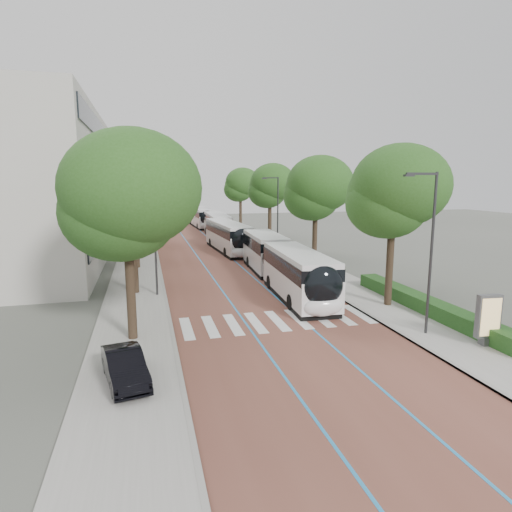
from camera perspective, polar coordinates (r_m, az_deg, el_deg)
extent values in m
plane|color=#51544C|center=(23.13, 3.12, -9.46)|extent=(160.00, 160.00, 0.00)
cube|color=brown|center=(61.61, -8.26, 2.69)|extent=(11.00, 140.00, 0.02)
cube|color=gray|center=(61.25, -15.25, 2.45)|extent=(4.00, 140.00, 0.12)
cube|color=gray|center=(62.86, -1.44, 2.98)|extent=(4.00, 140.00, 0.12)
cube|color=gray|center=(61.25, -13.47, 2.53)|extent=(0.20, 140.00, 0.14)
cube|color=gray|center=(62.46, -3.14, 2.92)|extent=(0.20, 140.00, 0.14)
cube|color=silver|center=(23.15, -9.21, -9.49)|extent=(0.55, 3.60, 0.01)
cube|color=silver|center=(23.29, -6.11, -9.30)|extent=(0.55, 3.60, 0.01)
cube|color=silver|center=(23.49, -3.06, -9.08)|extent=(0.55, 3.60, 0.01)
cube|color=silver|center=(23.75, -0.07, -8.85)|extent=(0.55, 3.60, 0.01)
cube|color=silver|center=(24.08, 2.85, -8.60)|extent=(0.55, 3.60, 0.01)
cube|color=silver|center=(24.47, 5.67, -8.33)|extent=(0.55, 3.60, 0.01)
cube|color=silver|center=(24.91, 8.40, -8.05)|extent=(0.55, 3.60, 0.01)
cube|color=silver|center=(25.41, 11.02, -7.77)|extent=(0.55, 3.60, 0.01)
cube|color=silver|center=(25.96, 13.53, -7.49)|extent=(0.55, 3.60, 0.01)
cube|color=#2681BE|center=(61.46, -9.74, 2.65)|extent=(0.12, 126.00, 0.01)
cube|color=#2681BE|center=(61.81, -6.78, 2.76)|extent=(0.12, 126.00, 0.01)
cube|color=#A39F97|center=(50.43, -29.62, 7.89)|extent=(18.00, 40.00, 14.00)
cube|color=black|center=(49.13, -18.96, 3.94)|extent=(0.12, 38.00, 1.60)
cube|color=black|center=(48.93, -19.17, 7.67)|extent=(0.12, 38.00, 1.60)
cube|color=black|center=(48.94, -19.39, 11.41)|extent=(0.12, 38.00, 1.60)
cube|color=black|center=(49.14, -19.60, 14.90)|extent=(0.12, 38.00, 1.60)
cube|color=#153A14|center=(27.05, 21.94, -6.14)|extent=(1.20, 14.00, 0.80)
cylinder|color=#2F2F31|center=(22.59, 22.32, 0.13)|extent=(0.14, 0.14, 8.00)
cube|color=#2F2F31|center=(21.84, 21.29, 10.18)|extent=(1.70, 0.12, 0.12)
cube|color=#2F2F31|center=(21.44, 19.73, 10.08)|extent=(0.50, 0.20, 0.10)
cylinder|color=#2F2F31|center=(44.98, 2.92, 5.40)|extent=(0.14, 0.14, 8.00)
cube|color=#2F2F31|center=(44.61, 1.96, 10.38)|extent=(1.70, 0.12, 0.12)
cube|color=#2F2F31|center=(44.42, 1.08, 10.28)|extent=(0.50, 0.20, 0.10)
cylinder|color=#2F2F31|center=(28.99, -13.33, 2.63)|extent=(0.14, 0.14, 8.00)
cylinder|color=black|center=(21.44, -16.35, -4.72)|extent=(0.44, 0.44, 4.80)
ellipsoid|color=#254F19|center=(20.80, -16.94, 6.99)|extent=(6.44, 6.44, 5.47)
cylinder|color=black|center=(30.22, -15.91, -0.26)|extent=(0.44, 0.44, 5.05)
ellipsoid|color=#254F19|center=(29.78, -16.33, 8.46)|extent=(5.15, 5.15, 4.38)
cylinder|color=black|center=(39.11, -15.66, 2.04)|extent=(0.44, 0.44, 5.09)
ellipsoid|color=#254F19|center=(38.78, -15.98, 8.82)|extent=(5.29, 5.29, 4.50)
cylinder|color=black|center=(49.08, -15.47, 3.13)|extent=(0.44, 0.44, 4.32)
ellipsoid|color=#254F19|center=(48.80, -15.68, 7.72)|extent=(5.53, 5.53, 4.70)
cylinder|color=black|center=(61.00, -15.35, 4.64)|extent=(0.44, 0.44, 4.82)
ellipsoid|color=#254F19|center=(60.78, -15.54, 8.75)|extent=(5.69, 5.69, 4.84)
cylinder|color=black|center=(75.96, -15.24, 5.57)|extent=(0.44, 0.44, 4.70)
ellipsoid|color=#254F19|center=(75.78, -15.39, 8.79)|extent=(5.78, 5.78, 4.92)
cylinder|color=black|center=(27.44, 17.37, -1.55)|extent=(0.44, 0.44, 4.85)
ellipsoid|color=#254F19|center=(26.95, 17.86, 7.69)|extent=(5.78, 5.78, 4.91)
cylinder|color=black|center=(37.99, 7.82, 1.91)|extent=(0.44, 0.44, 4.86)
ellipsoid|color=#254F19|center=(37.64, 7.98, 8.59)|extent=(5.76, 5.76, 4.90)
cylinder|color=black|center=(51.11, 1.84, 4.08)|extent=(0.44, 0.44, 4.92)
ellipsoid|color=#254F19|center=(50.85, 1.87, 9.09)|extent=(5.30, 5.30, 4.51)
cylinder|color=black|center=(66.55, -2.07, 5.44)|extent=(0.44, 0.44, 4.91)
ellipsoid|color=#254F19|center=(66.35, -2.10, 9.29)|extent=(5.23, 5.23, 4.45)
cylinder|color=black|center=(32.86, 2.96, -0.42)|extent=(2.34, 1.01, 2.30)
cube|color=silver|center=(28.14, 5.62, -3.28)|extent=(2.95, 9.47, 1.82)
cube|color=black|center=(27.90, 5.66, -1.00)|extent=(2.98, 9.28, 0.97)
cube|color=silver|center=(27.79, 5.69, 0.30)|extent=(2.89, 9.28, 0.31)
cube|color=black|center=(28.41, 5.59, -5.42)|extent=(2.88, 9.09, 0.35)
cube|color=silver|center=(37.08, 1.26, -0.02)|extent=(2.87, 7.85, 1.82)
cube|color=black|center=(36.90, 1.26, 1.72)|extent=(2.90, 7.70, 0.97)
cube|color=silver|center=(36.81, 1.27, 2.71)|extent=(2.81, 7.69, 0.31)
cube|color=black|center=(37.28, 1.25, -1.67)|extent=(2.80, 7.54, 0.35)
ellipsoid|color=black|center=(23.81, 8.92, -3.97)|extent=(2.40, 1.21, 2.28)
ellipsoid|color=silver|center=(24.06, 8.89, -6.63)|extent=(2.40, 1.11, 1.14)
cylinder|color=black|center=(25.90, 4.71, -6.18)|extent=(0.35, 1.01, 1.00)
cylinder|color=black|center=(26.61, 9.41, -5.84)|extent=(0.35, 1.01, 1.00)
cylinder|color=black|center=(38.59, -0.95, -0.78)|extent=(0.35, 1.01, 1.00)
cylinder|color=black|center=(39.07, 2.31, -0.65)|extent=(0.35, 1.01, 1.00)
cylinder|color=black|center=(30.90, 1.88, -3.49)|extent=(0.35, 1.01, 1.00)
cylinder|color=black|center=(31.50, 5.89, -3.28)|extent=(0.35, 1.01, 1.00)
cube|color=silver|center=(47.51, -3.77, 2.16)|extent=(3.19, 12.12, 1.82)
cube|color=black|center=(47.37, -3.78, 3.53)|extent=(3.22, 11.89, 0.97)
cube|color=silver|center=(47.30, -3.79, 4.30)|extent=(3.13, 11.88, 0.31)
cube|color=black|center=(47.67, -3.75, 0.87)|extent=(3.11, 11.64, 0.35)
ellipsoid|color=black|center=(41.81, -1.81, 2.14)|extent=(2.41, 1.23, 2.28)
ellipsoid|color=silver|center=(41.93, -1.78, 0.59)|extent=(2.40, 1.13, 1.14)
cylinder|color=black|center=(43.90, -4.03, 0.51)|extent=(0.36, 1.02, 1.00)
cylinder|color=black|center=(44.48, -1.21, 0.66)|extent=(0.36, 1.02, 1.00)
cylinder|color=black|center=(51.03, -6.04, 1.80)|extent=(0.36, 1.02, 1.00)
cylinder|color=black|center=(51.54, -3.58, 1.92)|extent=(0.36, 1.02, 1.00)
cube|color=silver|center=(59.81, -5.16, 3.75)|extent=(2.92, 12.08, 1.82)
cube|color=black|center=(59.69, -5.18, 4.83)|extent=(2.95, 11.84, 0.97)
cube|color=silver|center=(59.64, -5.19, 5.45)|extent=(2.86, 11.84, 0.31)
cube|color=black|center=(59.93, -5.15, 2.71)|extent=(2.85, 11.60, 0.35)
ellipsoid|color=black|center=(53.96, -4.36, 3.88)|extent=(2.39, 1.18, 2.28)
ellipsoid|color=silver|center=(54.05, -4.34, 2.67)|extent=(2.38, 1.08, 1.14)
cylinder|color=black|center=(56.21, -5.82, 2.56)|extent=(0.33, 1.01, 1.00)
cylinder|color=black|center=(56.52, -3.54, 2.63)|extent=(0.33, 1.01, 1.00)
cylinder|color=black|center=(63.51, -6.61, 3.39)|extent=(0.33, 1.01, 1.00)
cylinder|color=black|center=(63.78, -4.59, 3.45)|extent=(0.33, 1.01, 1.00)
cube|color=silver|center=(73.52, -7.34, 4.86)|extent=(2.97, 12.09, 1.82)
cube|color=black|center=(73.43, -7.36, 5.74)|extent=(3.00, 11.85, 0.97)
cube|color=silver|center=(73.38, -7.37, 6.24)|extent=(2.91, 11.85, 0.31)
cube|color=black|center=(73.62, -7.32, 4.01)|extent=(2.90, 11.61, 0.35)
ellipsoid|color=black|center=(67.71, -6.52, 5.07)|extent=(2.39, 1.19, 2.28)
ellipsoid|color=silver|center=(67.77, -6.49, 4.11)|extent=(2.39, 1.09, 1.14)
cylinder|color=black|center=(69.87, -7.74, 3.96)|extent=(0.34, 1.01, 1.00)
cylinder|color=black|center=(70.26, -5.92, 4.03)|extent=(0.34, 1.01, 1.00)
cylinder|color=black|center=(77.15, -8.63, 4.49)|extent=(0.34, 1.01, 1.00)
cylinder|color=black|center=(77.51, -6.97, 4.56)|extent=(0.34, 1.01, 1.00)
cube|color=#59595B|center=(23.07, 28.32, -9.94)|extent=(0.58, 0.50, 0.36)
cube|color=#59595B|center=(22.71, 28.57, -7.06)|extent=(1.19, 0.42, 2.06)
cube|color=tan|center=(22.58, 28.84, -7.18)|extent=(0.98, 0.11, 1.79)
imported|color=black|center=(17.47, -17.10, -13.88)|extent=(2.07, 4.01, 1.26)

